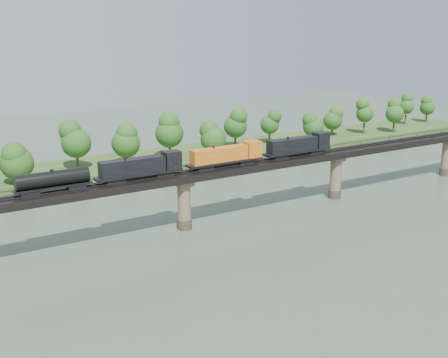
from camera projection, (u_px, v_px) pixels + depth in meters
ground at (274, 285)px, 87.84m from camera, size 400.00×400.00×0.00m
far_bank at (93, 168)px, 157.47m from camera, size 300.00×24.00×1.60m
bridge at (184, 203)px, 111.06m from camera, size 236.00×30.00×11.50m
bridge_superstructure at (183, 172)px, 109.40m from camera, size 220.00×4.90×0.75m
far_treeline at (67, 146)px, 147.53m from camera, size 289.06×17.54×13.60m
freight_train at (199, 160)px, 110.61m from camera, size 68.63×2.67×4.72m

